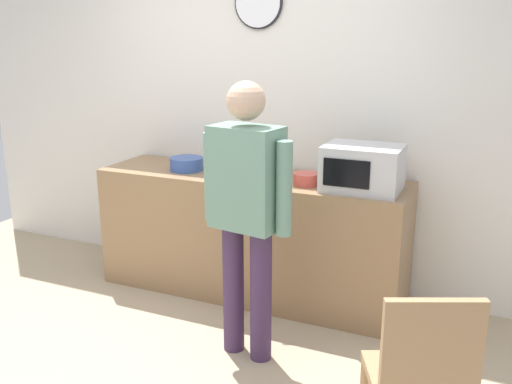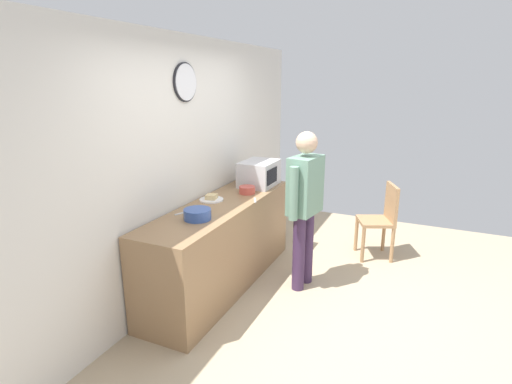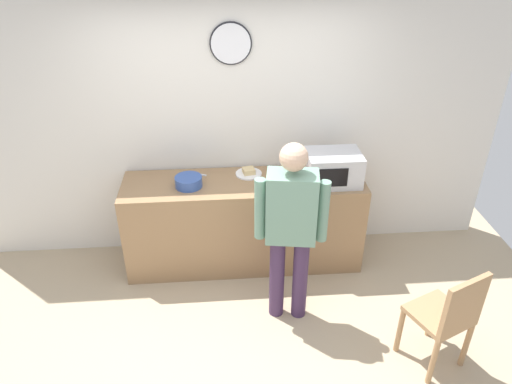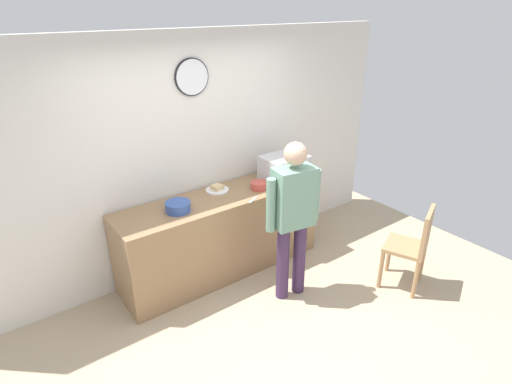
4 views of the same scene
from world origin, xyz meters
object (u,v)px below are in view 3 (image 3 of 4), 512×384
at_px(fork_utensil, 198,174).
at_px(person_standing, 291,223).
at_px(wooden_chair, 447,316).
at_px(spoon_utensil, 272,196).
at_px(microwave, 333,168).
at_px(sandwich_plate, 249,173).
at_px(cereal_bowl, 189,182).
at_px(salad_bowl, 293,181).

relative_size(fork_utensil, person_standing, 0.10).
distance_m(fork_utensil, wooden_chair, 2.53).
distance_m(spoon_utensil, person_standing, 0.53).
relative_size(microwave, person_standing, 0.30).
xyz_separation_m(spoon_utensil, person_standing, (0.10, -0.52, 0.05)).
relative_size(sandwich_plate, cereal_bowl, 1.01).
bearing_deg(microwave, wooden_chair, -66.56).
relative_size(sandwich_plate, wooden_chair, 0.27).
bearing_deg(salad_bowl, cereal_bowl, 177.40).
bearing_deg(spoon_utensil, person_standing, -79.55).
xyz_separation_m(fork_utensil, wooden_chair, (1.87, -1.65, -0.41)).
bearing_deg(sandwich_plate, salad_bowl, -30.32).
bearing_deg(wooden_chair, sandwich_plate, 130.70).
distance_m(spoon_utensil, wooden_chair, 1.73).
relative_size(microwave, wooden_chair, 0.53).
bearing_deg(person_standing, wooden_chair, -30.79).
xyz_separation_m(cereal_bowl, wooden_chair, (1.96, -1.42, -0.45)).
xyz_separation_m(sandwich_plate, person_standing, (0.28, -0.95, 0.03)).
distance_m(person_standing, wooden_chair, 1.37).
xyz_separation_m(salad_bowl, fork_utensil, (-0.89, 0.27, -0.04)).
xyz_separation_m(sandwich_plate, wooden_chair, (1.38, -1.61, -0.42)).
xyz_separation_m(microwave, sandwich_plate, (-0.78, 0.21, -0.13)).
xyz_separation_m(sandwich_plate, fork_utensil, (-0.49, 0.04, -0.02)).
height_order(sandwich_plate, fork_utensil, sandwich_plate).
bearing_deg(person_standing, fork_utensil, 127.88).
bearing_deg(fork_utensil, wooden_chair, -41.29).
xyz_separation_m(person_standing, wooden_chair, (1.11, -0.66, -0.46)).
relative_size(cereal_bowl, fork_utensil, 1.49).
xyz_separation_m(cereal_bowl, spoon_utensil, (0.75, -0.24, -0.05)).
height_order(fork_utensil, wooden_chair, wooden_chair).
bearing_deg(person_standing, cereal_bowl, 138.16).
bearing_deg(microwave, sandwich_plate, 164.69).
distance_m(microwave, spoon_utensil, 0.65).
bearing_deg(microwave, spoon_utensil, -160.12).
distance_m(salad_bowl, person_standing, 0.73).
relative_size(sandwich_plate, fork_utensil, 1.51).
distance_m(fork_utensil, person_standing, 1.25).
bearing_deg(sandwich_plate, fork_utensil, 175.81).
bearing_deg(person_standing, spoon_utensil, 100.45).
bearing_deg(wooden_chair, person_standing, 149.21).
bearing_deg(fork_utensil, microwave, -11.11).
xyz_separation_m(microwave, person_standing, (-0.50, -0.74, -0.10)).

